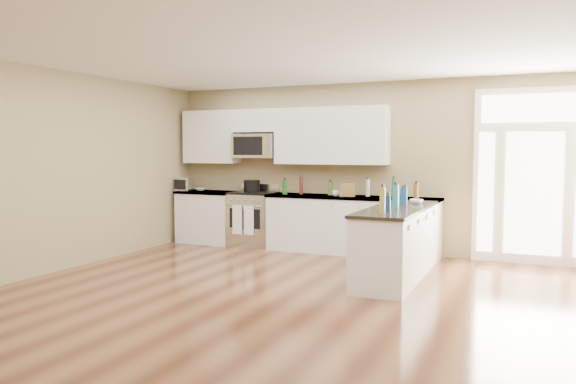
{
  "coord_description": "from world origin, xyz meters",
  "views": [
    {
      "loc": [
        2.57,
        -5.03,
        1.7
      ],
      "look_at": [
        -0.54,
        2.0,
        1.11
      ],
      "focal_mm": 35.0,
      "sensor_mm": 36.0,
      "label": 1
    }
  ],
  "objects_px": {
    "kitchen_range": "(253,219)",
    "toaster_oven": "(183,184)",
    "peninsula_cabinet": "(397,245)",
    "stockpot": "(252,185)"
  },
  "relations": [
    {
      "from": "kitchen_range",
      "to": "toaster_oven",
      "type": "height_order",
      "value": "toaster_oven"
    },
    {
      "from": "peninsula_cabinet",
      "to": "toaster_oven",
      "type": "relative_size",
      "value": 8.24
    },
    {
      "from": "peninsula_cabinet",
      "to": "toaster_oven",
      "type": "height_order",
      "value": "toaster_oven"
    },
    {
      "from": "peninsula_cabinet",
      "to": "toaster_oven",
      "type": "bearing_deg",
      "value": 162.34
    },
    {
      "from": "peninsula_cabinet",
      "to": "kitchen_range",
      "type": "bearing_deg",
      "value": 153.31
    },
    {
      "from": "kitchen_range",
      "to": "stockpot",
      "type": "xyz_separation_m",
      "value": [
        -0.07,
        0.09,
        0.58
      ]
    },
    {
      "from": "stockpot",
      "to": "toaster_oven",
      "type": "xyz_separation_m",
      "value": [
        -1.32,
        -0.18,
        -0.0
      ]
    },
    {
      "from": "peninsula_cabinet",
      "to": "stockpot",
      "type": "bearing_deg",
      "value": 152.42
    },
    {
      "from": "stockpot",
      "to": "toaster_oven",
      "type": "distance_m",
      "value": 1.33
    },
    {
      "from": "peninsula_cabinet",
      "to": "stockpot",
      "type": "height_order",
      "value": "stockpot"
    }
  ]
}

